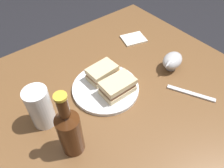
# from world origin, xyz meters

# --- Properties ---
(ground_plane) EXTENTS (6.00, 6.00, 0.00)m
(ground_plane) POSITION_xyz_m (0.00, 0.00, 0.00)
(ground_plane) COLOR black
(dining_table) EXTENTS (1.03, 0.95, 0.71)m
(dining_table) POSITION_xyz_m (0.00, 0.00, 0.35)
(dining_table) COLOR brown
(dining_table) RESTS_ON ground
(plate) EXTENTS (0.26, 0.26, 0.01)m
(plate) POSITION_xyz_m (-0.04, 0.03, 0.71)
(plate) COLOR white
(plate) RESTS_ON dining_table
(sandwich_half_left) EXTENTS (0.12, 0.08, 0.06)m
(sandwich_half_left) POSITION_xyz_m (-0.02, -0.02, 0.75)
(sandwich_half_left) COLOR beige
(sandwich_half_left) RESTS_ON plate
(sandwich_half_right) EXTENTS (0.12, 0.08, 0.05)m
(sandwich_half_right) POSITION_xyz_m (-0.02, 0.08, 0.75)
(sandwich_half_right) COLOR beige
(sandwich_half_right) RESTS_ON plate
(potato_wedge_front) EXTENTS (0.03, 0.04, 0.01)m
(potato_wedge_front) POSITION_xyz_m (0.03, 0.03, 0.73)
(potato_wedge_front) COLOR gold
(potato_wedge_front) RESTS_ON plate
(potato_wedge_middle) EXTENTS (0.04, 0.05, 0.02)m
(potato_wedge_middle) POSITION_xyz_m (0.02, 0.03, 0.73)
(potato_wedge_middle) COLOR #AD702D
(potato_wedge_middle) RESTS_ON plate
(potato_wedge_back) EXTENTS (0.03, 0.05, 0.02)m
(potato_wedge_back) POSITION_xyz_m (0.01, 0.07, 0.73)
(potato_wedge_back) COLOR #AD702D
(potato_wedge_back) RESTS_ON plate
(potato_wedge_left_edge) EXTENTS (0.05, 0.05, 0.02)m
(potato_wedge_left_edge) POSITION_xyz_m (0.04, 0.06, 0.73)
(potato_wedge_left_edge) COLOR #B77F33
(potato_wedge_left_edge) RESTS_ON plate
(pint_glass) EXTENTS (0.08, 0.08, 0.15)m
(pint_glass) POSITION_xyz_m (-0.29, 0.04, 0.77)
(pint_glass) COLOR white
(pint_glass) RESTS_ON dining_table
(gravy_boat) EXTENTS (0.13, 0.10, 0.07)m
(gravy_boat) POSITION_xyz_m (0.25, -0.05, 0.75)
(gravy_boat) COLOR #B7B7BC
(gravy_boat) RESTS_ON dining_table
(cider_bottle) EXTENTS (0.07, 0.07, 0.25)m
(cider_bottle) POSITION_xyz_m (-0.26, -0.10, 0.80)
(cider_bottle) COLOR #47230F
(cider_bottle) RESTS_ON dining_table
(napkin) EXTENTS (0.13, 0.12, 0.01)m
(napkin) POSITION_xyz_m (0.27, 0.21, 0.71)
(napkin) COLOR silver
(napkin) RESTS_ON dining_table
(fork) EXTENTS (0.10, 0.17, 0.01)m
(fork) POSITION_xyz_m (0.20, -0.19, 0.71)
(fork) COLOR silver
(fork) RESTS_ON dining_table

